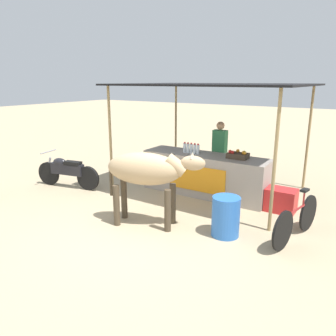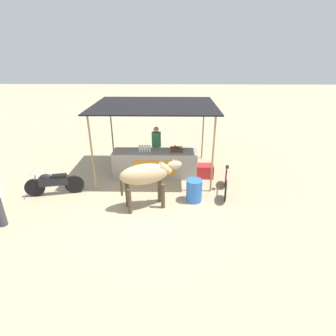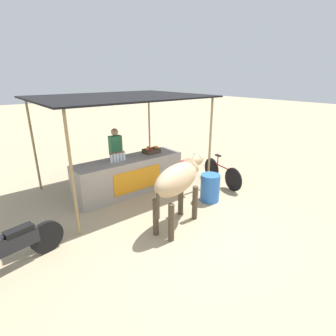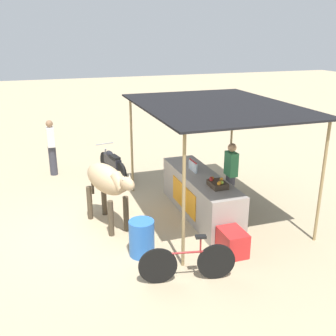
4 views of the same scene
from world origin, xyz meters
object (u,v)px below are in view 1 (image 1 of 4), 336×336
object	(u,v)px
stall_counter	(205,174)
motorcycle_parked	(67,171)
water_barrel	(226,216)
bicycle_leaning	(296,220)
cow	(148,171)
fruit_crate	(238,155)
vendor_behind_counter	(219,154)
cooler_box	(281,200)

from	to	relation	value
stall_counter	motorcycle_parked	size ratio (longest dim) A/B	1.69
water_barrel	bicycle_leaning	distance (m)	1.18
cow	fruit_crate	bearing A→B (deg)	68.09
fruit_crate	bicycle_leaning	xyz separation A→B (m)	(1.59, -1.28, -0.68)
vendor_behind_counter	cow	distance (m)	2.87
water_barrel	motorcycle_parked	bearing A→B (deg)	176.04
cooler_box	bicycle_leaning	xyz separation A→B (m)	(0.55, -1.13, 0.11)
vendor_behind_counter	cow	size ratio (longest dim) A/B	0.90
water_barrel	vendor_behind_counter	bearing A→B (deg)	117.12
cooler_box	motorcycle_parked	bearing A→B (deg)	-164.83
stall_counter	motorcycle_parked	bearing A→B (deg)	-155.37
water_barrel	stall_counter	bearing A→B (deg)	126.60
bicycle_leaning	fruit_crate	bearing A→B (deg)	141.10
vendor_behind_counter	motorcycle_parked	world-z (taller)	vendor_behind_counter
fruit_crate	stall_counter	bearing A→B (deg)	-176.37
water_barrel	fruit_crate	bearing A→B (deg)	106.32
motorcycle_parked	vendor_behind_counter	bearing A→B (deg)	34.79
stall_counter	bicycle_leaning	bearing A→B (deg)	-27.57
cow	bicycle_leaning	bearing A→B (deg)	19.75
water_barrel	motorcycle_parked	world-z (taller)	motorcycle_parked
fruit_crate	bicycle_leaning	bearing A→B (deg)	-38.90
fruit_crate	cooler_box	bearing A→B (deg)	-7.99
stall_counter	water_barrel	bearing A→B (deg)	-53.40
stall_counter	cooler_box	distance (m)	1.83
stall_counter	water_barrel	size ratio (longest dim) A/B	4.25
fruit_crate	vendor_behind_counter	size ratio (longest dim) A/B	0.27
fruit_crate	cooler_box	xyz separation A→B (m)	(1.04, -0.15, -0.79)
vendor_behind_counter	motorcycle_parked	xyz separation A→B (m)	(-3.15, -2.19, -0.42)
stall_counter	bicycle_leaning	size ratio (longest dim) A/B	1.83
vendor_behind_counter	cooler_box	bearing A→B (deg)	-25.34
water_barrel	cow	xyz separation A→B (m)	(-1.39, -0.37, 0.68)
vendor_behind_counter	cooler_box	xyz separation A→B (m)	(1.79, -0.85, -0.61)
vendor_behind_counter	water_barrel	bearing A→B (deg)	-62.88
fruit_crate	cow	size ratio (longest dim) A/B	0.24
stall_counter	cooler_box	bearing A→B (deg)	-3.07
stall_counter	water_barrel	world-z (taller)	stall_counter
stall_counter	bicycle_leaning	world-z (taller)	stall_counter
fruit_crate	cow	xyz separation A→B (m)	(-0.87, -2.16, -0.00)
fruit_crate	vendor_behind_counter	xyz separation A→B (m)	(-0.75, 0.70, -0.18)
vendor_behind_counter	bicycle_leaning	xyz separation A→B (m)	(2.34, -1.98, -0.50)
stall_counter	fruit_crate	xyz separation A→B (m)	(0.77, 0.05, 0.55)
vendor_behind_counter	water_barrel	distance (m)	2.85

